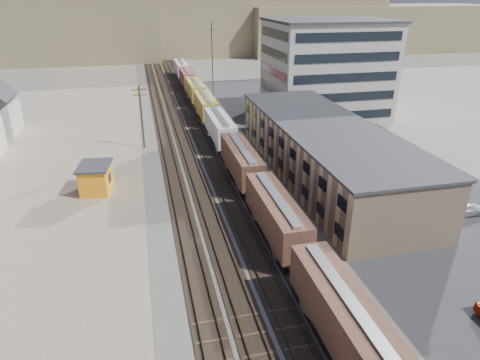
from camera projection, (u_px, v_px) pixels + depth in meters
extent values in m
plane|color=#6B6356|center=(270.00, 313.00, 33.63)|extent=(300.00, 300.00, 0.00)
cube|color=#4C4742|center=(191.00, 130.00, 78.15)|extent=(18.00, 200.00, 0.06)
cube|color=#786A53|center=(68.00, 158.00, 65.09)|extent=(24.00, 180.00, 0.03)
cube|color=#232326|center=(337.00, 147.00, 69.37)|extent=(26.00, 120.00, 0.04)
cube|color=black|center=(163.00, 131.00, 77.08)|extent=(2.60, 200.00, 0.08)
cube|color=#38281E|center=(159.00, 131.00, 76.89)|extent=(0.08, 200.00, 0.16)
cube|color=#38281E|center=(167.00, 130.00, 77.19)|extent=(0.08, 200.00, 0.16)
cube|color=black|center=(180.00, 130.00, 77.71)|extent=(2.60, 200.00, 0.08)
cube|color=#38281E|center=(176.00, 130.00, 77.51)|extent=(0.08, 200.00, 0.16)
cube|color=#38281E|center=(184.00, 129.00, 77.81)|extent=(0.08, 200.00, 0.16)
cube|color=black|center=(196.00, 129.00, 78.33)|extent=(2.60, 200.00, 0.08)
cube|color=#38281E|center=(192.00, 129.00, 78.14)|extent=(0.08, 200.00, 0.16)
cube|color=#38281E|center=(200.00, 128.00, 78.43)|extent=(0.08, 200.00, 0.16)
cube|color=black|center=(211.00, 128.00, 78.92)|extent=(2.60, 200.00, 0.08)
cube|color=#38281E|center=(207.00, 128.00, 78.72)|extent=(0.08, 200.00, 0.16)
cube|color=#38281E|center=(215.00, 127.00, 79.02)|extent=(0.08, 200.00, 0.16)
cube|color=black|center=(313.00, 294.00, 34.60)|extent=(2.20, 2.20, 0.90)
cube|color=#46261E|center=(343.00, 316.00, 29.21)|extent=(3.00, 13.34, 3.40)
cube|color=#B7B7B2|center=(346.00, 295.00, 28.49)|extent=(0.90, 12.32, 0.16)
cube|color=black|center=(292.00, 259.00, 39.10)|extent=(2.20, 2.20, 0.90)
cube|color=black|center=(262.00, 209.00, 48.14)|extent=(2.20, 2.20, 0.90)
cube|color=#46261E|center=(276.00, 213.00, 42.75)|extent=(3.00, 13.34, 3.40)
cube|color=#B7B7B2|center=(277.00, 197.00, 42.03)|extent=(0.90, 12.32, 0.16)
cube|color=black|center=(251.00, 190.00, 52.64)|extent=(2.20, 2.20, 0.90)
cube|color=black|center=(233.00, 161.00, 61.68)|extent=(2.20, 2.20, 0.90)
cube|color=#46261E|center=(241.00, 160.00, 56.29)|extent=(3.00, 13.34, 3.40)
cube|color=#B7B7B2|center=(241.00, 147.00, 55.57)|extent=(0.90, 12.33, 0.16)
cube|color=black|center=(226.00, 150.00, 66.18)|extent=(2.20, 2.20, 0.90)
cube|color=black|center=(215.00, 131.00, 75.22)|extent=(2.20, 2.20, 0.90)
cube|color=silver|center=(220.00, 127.00, 69.83)|extent=(3.00, 13.34, 3.40)
cube|color=#B7B7B2|center=(220.00, 116.00, 69.11)|extent=(0.90, 12.33, 0.16)
cube|color=black|center=(210.00, 123.00, 79.72)|extent=(2.20, 2.20, 0.90)
cube|color=black|center=(202.00, 109.00, 88.76)|extent=(2.20, 2.20, 0.90)
cube|color=olive|center=(205.00, 105.00, 83.37)|extent=(3.00, 13.34, 3.40)
cube|color=#B7B7B2|center=(205.00, 96.00, 82.65)|extent=(0.90, 12.33, 0.16)
cube|color=black|center=(199.00, 104.00, 93.25)|extent=(2.20, 2.20, 0.90)
cube|color=black|center=(193.00, 94.00, 102.30)|extent=(2.20, 2.20, 0.90)
cube|color=olive|center=(195.00, 89.00, 96.91)|extent=(3.00, 13.34, 3.40)
cube|color=#B7B7B2|center=(195.00, 81.00, 96.19)|extent=(0.90, 12.32, 0.16)
cube|color=black|center=(190.00, 90.00, 106.79)|extent=(2.20, 2.20, 0.90)
cube|color=black|center=(185.00, 82.00, 115.83)|extent=(2.20, 2.20, 0.90)
cube|color=maroon|center=(187.00, 77.00, 110.44)|extent=(3.00, 13.34, 3.40)
cube|color=#B7B7B2|center=(187.00, 70.00, 109.73)|extent=(0.90, 12.32, 0.16)
cube|color=black|center=(183.00, 78.00, 120.33)|extent=(2.20, 2.20, 0.90)
cube|color=black|center=(180.00, 72.00, 129.37)|extent=(2.20, 2.20, 0.90)
cube|color=silver|center=(181.00, 68.00, 123.98)|extent=(3.00, 13.34, 3.40)
cube|color=#B7B7B2|center=(181.00, 62.00, 123.26)|extent=(0.90, 12.32, 0.16)
cube|color=tan|center=(323.00, 151.00, 57.60)|extent=(12.00, 40.00, 7.00)
cube|color=#2D2D30|center=(326.00, 125.00, 56.15)|extent=(12.40, 40.40, 0.30)
cube|color=black|center=(280.00, 164.00, 56.87)|extent=(0.12, 36.00, 1.20)
cube|color=black|center=(281.00, 142.00, 55.66)|extent=(0.12, 36.00, 1.20)
cube|color=#9E998E|center=(326.00, 70.00, 84.81)|extent=(22.00, 18.00, 18.00)
cube|color=#2D2D30|center=(330.00, 20.00, 81.09)|extent=(22.60, 18.60, 0.50)
cube|color=black|center=(273.00, 72.00, 82.51)|extent=(0.12, 16.00, 16.00)
cube|color=black|center=(347.00, 78.00, 76.74)|extent=(20.00, 0.12, 16.00)
cylinder|color=#382619|center=(142.00, 118.00, 67.25)|extent=(0.32, 0.32, 10.00)
cube|color=#382619|center=(139.00, 90.00, 65.47)|extent=(2.20, 0.14, 0.14)
cube|color=#382619|center=(140.00, 95.00, 65.80)|extent=(1.90, 0.14, 0.14)
cylinder|color=black|center=(143.00, 89.00, 65.54)|extent=(0.08, 0.08, 0.22)
cylinder|color=black|center=(213.00, 70.00, 84.68)|extent=(0.16, 0.16, 18.00)
cube|color=black|center=(211.00, 30.00, 81.65)|extent=(1.20, 0.08, 0.08)
cube|color=brown|center=(204.00, 16.00, 174.64)|extent=(140.00, 45.00, 28.00)
cube|color=brown|center=(371.00, 28.00, 182.32)|extent=(110.00, 38.00, 18.00)
cube|color=brown|center=(129.00, 10.00, 185.41)|extent=(200.00, 60.00, 32.00)
cube|color=orange|center=(96.00, 179.00, 53.53)|extent=(3.90, 4.86, 3.35)
cube|color=#2D2D30|center=(94.00, 166.00, 52.81)|extent=(4.40, 5.36, 0.28)
cube|color=black|center=(110.00, 178.00, 53.65)|extent=(0.26, 1.12, 1.12)
imported|color=#9A9CA1|center=(466.00, 209.00, 48.24)|extent=(4.78, 2.10, 1.37)
imported|color=#171C51|center=(329.00, 113.00, 86.06)|extent=(6.61, 5.85, 1.70)
imported|color=silver|center=(326.00, 103.00, 94.09)|extent=(3.58, 4.95, 1.57)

